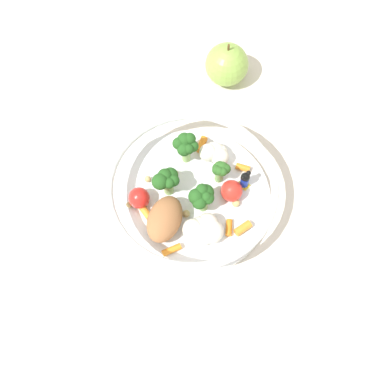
% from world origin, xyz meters
% --- Properties ---
extents(ground_plane, '(2.40, 2.40, 0.00)m').
position_xyz_m(ground_plane, '(0.00, 0.00, 0.00)').
color(ground_plane, silver).
extents(food_container, '(0.26, 0.26, 0.07)m').
position_xyz_m(food_container, '(-0.01, 0.01, 0.03)').
color(food_container, white).
rests_on(food_container, ground_plane).
extents(loose_apple, '(0.07, 0.07, 0.09)m').
position_xyz_m(loose_apple, '(0.03, 0.25, 0.04)').
color(loose_apple, '#8CB74C').
rests_on(loose_apple, ground_plane).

